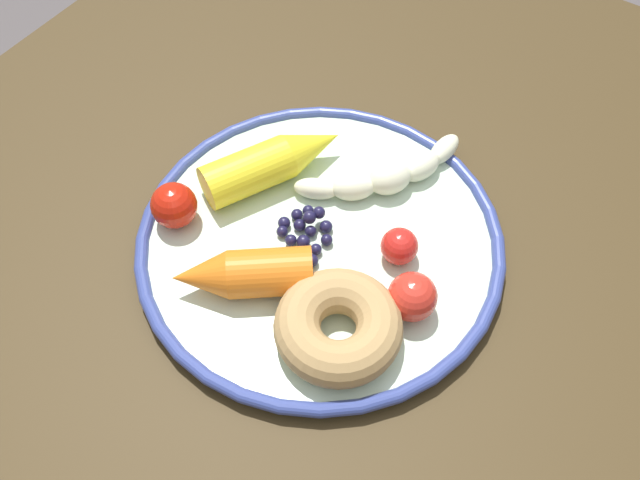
# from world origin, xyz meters

# --- Properties ---
(dining_table) EXTENTS (0.97, 0.99, 0.75)m
(dining_table) POSITION_xyz_m (0.00, 0.00, 0.66)
(dining_table) COLOR #3D2E17
(dining_table) RESTS_ON ground_plane
(plate) EXTENTS (0.32, 0.32, 0.02)m
(plate) POSITION_xyz_m (0.05, 0.00, 0.76)
(plate) COLOR silver
(plate) RESTS_ON dining_table
(banana) EXTENTS (0.11, 0.15, 0.03)m
(banana) POSITION_xyz_m (0.04, -0.09, 0.77)
(banana) COLOR #E8E9C2
(banana) RESTS_ON plate
(carrot_orange) EXTENTS (0.12, 0.10, 0.04)m
(carrot_orange) POSITION_xyz_m (0.08, 0.08, 0.78)
(carrot_orange) COLOR orange
(carrot_orange) RESTS_ON plate
(carrot_yellow) EXTENTS (0.10, 0.14, 0.04)m
(carrot_yellow) POSITION_xyz_m (0.13, -0.04, 0.78)
(carrot_yellow) COLOR yellow
(carrot_yellow) RESTS_ON plate
(donut) EXTENTS (0.14, 0.14, 0.04)m
(donut) POSITION_xyz_m (-0.01, 0.07, 0.78)
(donut) COLOR tan
(donut) RESTS_ON plate
(blueberry_pile) EXTENTS (0.05, 0.05, 0.02)m
(blueberry_pile) POSITION_xyz_m (0.06, 0.00, 0.77)
(blueberry_pile) COLOR #191638
(blueberry_pile) RESTS_ON plate
(tomato_near) EXTENTS (0.03, 0.03, 0.03)m
(tomato_near) POSITION_xyz_m (-0.01, -0.02, 0.77)
(tomato_near) COLOR red
(tomato_near) RESTS_ON plate
(tomato_mid) EXTENTS (0.04, 0.04, 0.04)m
(tomato_mid) POSITION_xyz_m (-0.05, 0.02, 0.78)
(tomato_mid) COLOR red
(tomato_mid) RESTS_ON plate
(tomato_far) EXTENTS (0.04, 0.04, 0.04)m
(tomato_far) POSITION_xyz_m (0.17, 0.05, 0.78)
(tomato_far) COLOR red
(tomato_far) RESTS_ON plate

